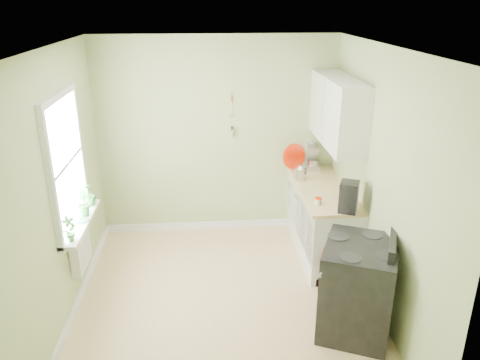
{
  "coord_description": "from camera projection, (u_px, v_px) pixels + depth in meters",
  "views": [
    {
      "loc": [
        -0.17,
        -4.29,
        3.11
      ],
      "look_at": [
        0.21,
        0.55,
        1.22
      ],
      "focal_mm": 35.0,
      "sensor_mm": 36.0,
      "label": 1
    }
  ],
  "objects": [
    {
      "name": "wall_right",
      "position": [
        381.0,
        183.0,
        4.76
      ],
      "size": [
        0.02,
        3.6,
        2.7
      ],
      "primitive_type": "cube",
      "color": "#ADBA7F",
      "rests_on": "floor"
    },
    {
      "name": "plant_a",
      "position": [
        69.0,
        229.0,
        4.5
      ],
      "size": [
        0.17,
        0.17,
        0.27
      ],
      "primitive_type": "imported",
      "rotation": [
        0.0,
        0.0,
        0.86
      ],
      "color": "#2B6C2C",
      "rests_on": "window_sill"
    },
    {
      "name": "kettle",
      "position": [
        300.0,
        173.0,
        6.01
      ],
      "size": [
        0.2,
        0.12,
        0.2
      ],
      "color": "silver",
      "rests_on": "countertop"
    },
    {
      "name": "stand_mixer",
      "position": [
        312.0,
        158.0,
        6.42
      ],
      "size": [
        0.22,
        0.32,
        0.36
      ],
      "color": "#B2B2B7",
      "rests_on": "countertop"
    },
    {
      "name": "wall_back",
      "position": [
        217.0,
        138.0,
        6.32
      ],
      "size": [
        3.2,
        0.02,
        2.7
      ],
      "primitive_type": "cube",
      "color": "#ADBA7F",
      "rests_on": "floor"
    },
    {
      "name": "window",
      "position": [
        65.0,
        163.0,
        4.73
      ],
      "size": [
        0.06,
        1.14,
        1.44
      ],
      "color": "white",
      "rests_on": "wall_left"
    },
    {
      "name": "wall_utensils",
      "position": [
        232.0,
        122.0,
        6.23
      ],
      "size": [
        0.02,
        0.14,
        0.58
      ],
      "color": "beige",
      "rests_on": "wall_back"
    },
    {
      "name": "radiator",
      "position": [
        81.0,
        252.0,
        5.05
      ],
      "size": [
        0.12,
        0.5,
        0.35
      ],
      "primitive_type": "cube",
      "color": "white",
      "rests_on": "wall_left"
    },
    {
      "name": "wall_left",
      "position": [
        57.0,
        193.0,
        4.52
      ],
      "size": [
        0.02,
        3.6,
        2.7
      ],
      "primitive_type": "cube",
      "color": "#ADBA7F",
      "rests_on": "floor"
    },
    {
      "name": "red_tray",
      "position": [
        294.0,
        156.0,
        6.41
      ],
      "size": [
        0.35,
        0.19,
        0.35
      ],
      "primitive_type": "cylinder",
      "rotation": [
        1.45,
        0.0,
        0.4
      ],
      "color": "red",
      "rests_on": "countertop"
    },
    {
      "name": "base_cabinets",
      "position": [
        322.0,
        222.0,
        5.99
      ],
      "size": [
        0.6,
        1.6,
        0.87
      ],
      "primitive_type": "cube",
      "color": "white",
      "rests_on": "floor"
    },
    {
      "name": "plant_c",
      "position": [
        89.0,
        194.0,
        5.3
      ],
      "size": [
        0.21,
        0.21,
        0.27
      ],
      "primitive_type": "imported",
      "rotation": [
        0.0,
        0.0,
        4.11
      ],
      "color": "#2B6C2C",
      "rests_on": "window_sill"
    },
    {
      "name": "stove",
      "position": [
        358.0,
        288.0,
        4.55
      ],
      "size": [
        0.95,
        0.97,
        1.06
      ],
      "color": "black",
      "rests_on": "floor"
    },
    {
      "name": "upper_cabinets",
      "position": [
        337.0,
        111.0,
        5.58
      ],
      "size": [
        0.35,
        1.4,
        0.8
      ],
      "primitive_type": "cube",
      "color": "white",
      "rests_on": "wall_right"
    },
    {
      "name": "coffee_maker",
      "position": [
        348.0,
        198.0,
        5.12
      ],
      "size": [
        0.26,
        0.27,
        0.34
      ],
      "color": "black",
      "rests_on": "countertop"
    },
    {
      "name": "ceiling",
      "position": [
        221.0,
        46.0,
        4.14
      ],
      "size": [
        3.2,
        3.6,
        0.02
      ],
      "primitive_type": "cube",
      "color": "white",
      "rests_on": "wall_back"
    },
    {
      "name": "countertop",
      "position": [
        323.0,
        189.0,
        5.83
      ],
      "size": [
        0.64,
        1.6,
        0.04
      ],
      "primitive_type": "cube",
      "color": "beige",
      "rests_on": "base_cabinets"
    },
    {
      "name": "plant_b",
      "position": [
        83.0,
        203.0,
        5.04
      ],
      "size": [
        0.2,
        0.21,
        0.29
      ],
      "primitive_type": "imported",
      "rotation": [
        0.0,
        0.0,
        2.14
      ],
      "color": "#2B6C2C",
      "rests_on": "window_sill"
    },
    {
      "name": "floor",
      "position": [
        225.0,
        303.0,
        5.13
      ],
      "size": [
        3.2,
        3.6,
        0.02
      ],
      "primitive_type": "cube",
      "color": "tan",
      "rests_on": "ground"
    },
    {
      "name": "jar",
      "position": [
        318.0,
        201.0,
        5.32
      ],
      "size": [
        0.08,
        0.08,
        0.08
      ],
      "color": "beige",
      "rests_on": "countertop"
    },
    {
      "name": "window_sill",
      "position": [
        81.0,
        223.0,
        4.98
      ],
      "size": [
        0.18,
        1.14,
        0.04
      ],
      "primitive_type": "cube",
      "color": "white",
      "rests_on": "wall_left"
    }
  ]
}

